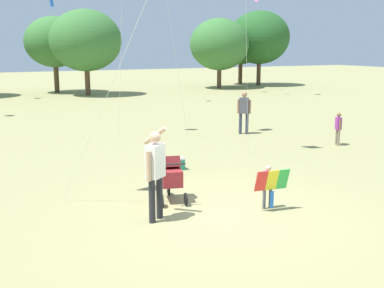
{
  "coord_description": "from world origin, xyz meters",
  "views": [
    {
      "loc": [
        -4.66,
        -8.08,
        3.41
      ],
      "look_at": [
        -0.09,
        1.09,
        1.3
      ],
      "focal_mm": 44.48,
      "sensor_mm": 36.0,
      "label": 1
    }
  ],
  "objects_px": {
    "person_sitting_far": "(244,109)",
    "person_adult_flyer": "(155,168)",
    "person_red_shirt": "(338,126)",
    "cooler_box": "(176,164)",
    "child_with_butterfly_kite": "(269,183)",
    "stroller": "(171,174)"
  },
  "relations": [
    {
      "from": "child_with_butterfly_kite",
      "to": "person_red_shirt",
      "type": "distance_m",
      "value": 7.55
    },
    {
      "from": "person_adult_flyer",
      "to": "cooler_box",
      "type": "distance_m",
      "value": 4.07
    },
    {
      "from": "person_adult_flyer",
      "to": "stroller",
      "type": "bearing_deg",
      "value": 52.03
    },
    {
      "from": "person_adult_flyer",
      "to": "person_sitting_far",
      "type": "distance_m",
      "value": 9.93
    },
    {
      "from": "person_adult_flyer",
      "to": "cooler_box",
      "type": "xyz_separation_m",
      "value": [
        2.0,
        3.43,
        -0.91
      ]
    },
    {
      "from": "stroller",
      "to": "cooler_box",
      "type": "xyz_separation_m",
      "value": [
        1.22,
        2.43,
        -0.43
      ]
    },
    {
      "from": "person_sitting_far",
      "to": "person_adult_flyer",
      "type": "bearing_deg",
      "value": -132.66
    },
    {
      "from": "person_adult_flyer",
      "to": "person_red_shirt",
      "type": "xyz_separation_m",
      "value": [
        8.5,
        3.98,
        -0.41
      ]
    },
    {
      "from": "person_red_shirt",
      "to": "cooler_box",
      "type": "relative_size",
      "value": 2.56
    },
    {
      "from": "stroller",
      "to": "person_sitting_far",
      "type": "relative_size",
      "value": 0.67
    },
    {
      "from": "child_with_butterfly_kite",
      "to": "person_sitting_far",
      "type": "xyz_separation_m",
      "value": [
        4.33,
        7.76,
        0.4
      ]
    },
    {
      "from": "person_adult_flyer",
      "to": "person_red_shirt",
      "type": "relative_size",
      "value": 1.64
    },
    {
      "from": "cooler_box",
      "to": "stroller",
      "type": "bearing_deg",
      "value": -116.64
    },
    {
      "from": "person_sitting_far",
      "to": "child_with_butterfly_kite",
      "type": "bearing_deg",
      "value": -119.17
    },
    {
      "from": "child_with_butterfly_kite",
      "to": "stroller",
      "type": "height_order",
      "value": "stroller"
    },
    {
      "from": "stroller",
      "to": "person_sitting_far",
      "type": "height_order",
      "value": "person_sitting_far"
    },
    {
      "from": "child_with_butterfly_kite",
      "to": "person_red_shirt",
      "type": "height_order",
      "value": "person_red_shirt"
    },
    {
      "from": "person_red_shirt",
      "to": "cooler_box",
      "type": "bearing_deg",
      "value": -175.14
    },
    {
      "from": "cooler_box",
      "to": "person_red_shirt",
      "type": "bearing_deg",
      "value": 4.86
    },
    {
      "from": "person_red_shirt",
      "to": "cooler_box",
      "type": "xyz_separation_m",
      "value": [
        -6.5,
        -0.55,
        -0.5
      ]
    },
    {
      "from": "person_red_shirt",
      "to": "person_sitting_far",
      "type": "height_order",
      "value": "person_sitting_far"
    },
    {
      "from": "child_with_butterfly_kite",
      "to": "person_sitting_far",
      "type": "distance_m",
      "value": 8.9
    }
  ]
}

